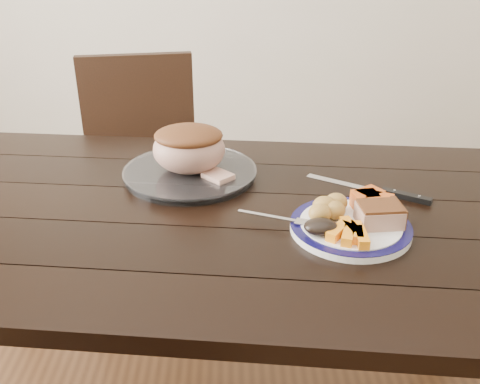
{
  "coord_description": "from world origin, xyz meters",
  "views": [
    {
      "loc": [
        0.07,
        -1.11,
        1.34
      ],
      "look_at": [
        0.08,
        -0.02,
        0.8
      ],
      "focal_mm": 40.0,
      "sensor_mm": 36.0,
      "label": 1
    }
  ],
  "objects_px": {
    "chair_far": "(143,169)",
    "dinner_plate": "(350,228)",
    "serving_platter": "(190,174)",
    "dining_table": "(207,241)",
    "carving_knife": "(390,193)",
    "pork_slice": "(379,216)",
    "fork": "(282,219)",
    "roast_joint": "(189,150)"
  },
  "relations": [
    {
      "from": "chair_far",
      "to": "dinner_plate",
      "type": "relative_size",
      "value": 3.57
    },
    {
      "from": "dinner_plate",
      "to": "serving_platter",
      "type": "relative_size",
      "value": 0.76
    },
    {
      "from": "dining_table",
      "to": "chair_far",
      "type": "relative_size",
      "value": 1.81
    },
    {
      "from": "carving_knife",
      "to": "chair_far",
      "type": "bearing_deg",
      "value": 168.76
    },
    {
      "from": "chair_far",
      "to": "serving_platter",
      "type": "xyz_separation_m",
      "value": [
        0.23,
        -0.56,
        0.23
      ]
    },
    {
      "from": "pork_slice",
      "to": "chair_far",
      "type": "bearing_deg",
      "value": 127.41
    },
    {
      "from": "pork_slice",
      "to": "fork",
      "type": "xyz_separation_m",
      "value": [
        -0.2,
        0.02,
        -0.02
      ]
    },
    {
      "from": "dinner_plate",
      "to": "serving_platter",
      "type": "bearing_deg",
      "value": 142.1
    },
    {
      "from": "chair_far",
      "to": "pork_slice",
      "type": "bearing_deg",
      "value": 118.1
    },
    {
      "from": "dining_table",
      "to": "serving_platter",
      "type": "height_order",
      "value": "serving_platter"
    },
    {
      "from": "chair_far",
      "to": "roast_joint",
      "type": "bearing_deg",
      "value": 102.76
    },
    {
      "from": "dinner_plate",
      "to": "pork_slice",
      "type": "bearing_deg",
      "value": -4.76
    },
    {
      "from": "chair_far",
      "to": "serving_platter",
      "type": "bearing_deg",
      "value": 102.76
    },
    {
      "from": "chair_far",
      "to": "fork",
      "type": "bearing_deg",
      "value": 109.06
    },
    {
      "from": "dining_table",
      "to": "dinner_plate",
      "type": "height_order",
      "value": "dinner_plate"
    },
    {
      "from": "serving_platter",
      "to": "fork",
      "type": "height_order",
      "value": "fork"
    },
    {
      "from": "roast_joint",
      "to": "dinner_plate",
      "type": "bearing_deg",
      "value": -37.9
    },
    {
      "from": "dining_table",
      "to": "roast_joint",
      "type": "relative_size",
      "value": 9.02
    },
    {
      "from": "dining_table",
      "to": "fork",
      "type": "height_order",
      "value": "fork"
    },
    {
      "from": "dining_table",
      "to": "chair_far",
      "type": "height_order",
      "value": "chair_far"
    },
    {
      "from": "dining_table",
      "to": "dinner_plate",
      "type": "relative_size",
      "value": 6.48
    },
    {
      "from": "roast_joint",
      "to": "carving_knife",
      "type": "distance_m",
      "value": 0.52
    },
    {
      "from": "dinner_plate",
      "to": "roast_joint",
      "type": "distance_m",
      "value": 0.47
    },
    {
      "from": "pork_slice",
      "to": "serving_platter",
      "type": "bearing_deg",
      "value": 145.64
    },
    {
      "from": "fork",
      "to": "carving_knife",
      "type": "xyz_separation_m",
      "value": [
        0.28,
        0.15,
        -0.01
      ]
    },
    {
      "from": "fork",
      "to": "pork_slice",
      "type": "bearing_deg",
      "value": 15.05
    },
    {
      "from": "dinner_plate",
      "to": "serving_platter",
      "type": "xyz_separation_m",
      "value": [
        -0.37,
        0.29,
        0.0
      ]
    },
    {
      "from": "chair_far",
      "to": "pork_slice",
      "type": "xyz_separation_m",
      "value": [
        0.65,
        -0.85,
        0.27
      ]
    },
    {
      "from": "dining_table",
      "to": "roast_joint",
      "type": "distance_m",
      "value": 0.25
    },
    {
      "from": "pork_slice",
      "to": "carving_knife",
      "type": "bearing_deg",
      "value": 67.0
    },
    {
      "from": "dining_table",
      "to": "chair_far",
      "type": "distance_m",
      "value": 0.8
    },
    {
      "from": "roast_joint",
      "to": "carving_knife",
      "type": "bearing_deg",
      "value": -12.85
    },
    {
      "from": "dining_table",
      "to": "pork_slice",
      "type": "relative_size",
      "value": 18.71
    },
    {
      "from": "dinner_plate",
      "to": "pork_slice",
      "type": "relative_size",
      "value": 2.89
    },
    {
      "from": "fork",
      "to": "carving_knife",
      "type": "bearing_deg",
      "value": 50.23
    },
    {
      "from": "dinner_plate",
      "to": "carving_knife",
      "type": "xyz_separation_m",
      "value": [
        0.13,
        0.17,
        -0.0
      ]
    },
    {
      "from": "pork_slice",
      "to": "carving_knife",
      "type": "distance_m",
      "value": 0.19
    },
    {
      "from": "chair_far",
      "to": "carving_knife",
      "type": "bearing_deg",
      "value": 127.74
    },
    {
      "from": "serving_platter",
      "to": "carving_knife",
      "type": "bearing_deg",
      "value": -12.85
    },
    {
      "from": "fork",
      "to": "carving_knife",
      "type": "relative_size",
      "value": 0.61
    },
    {
      "from": "roast_joint",
      "to": "dining_table",
      "type": "bearing_deg",
      "value": -74.3
    },
    {
      "from": "chair_far",
      "to": "fork",
      "type": "relative_size",
      "value": 5.41
    }
  ]
}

